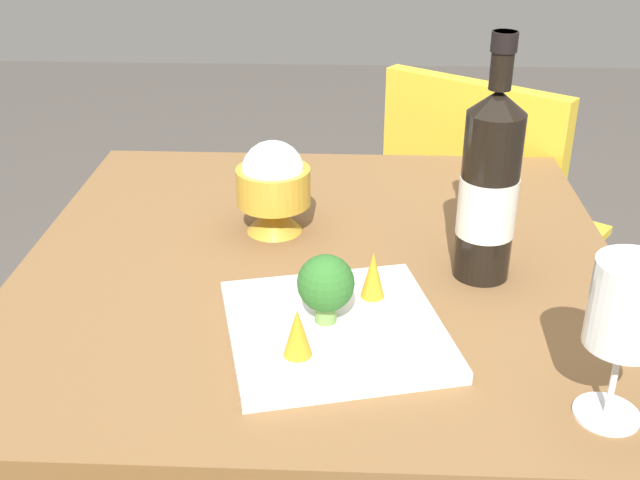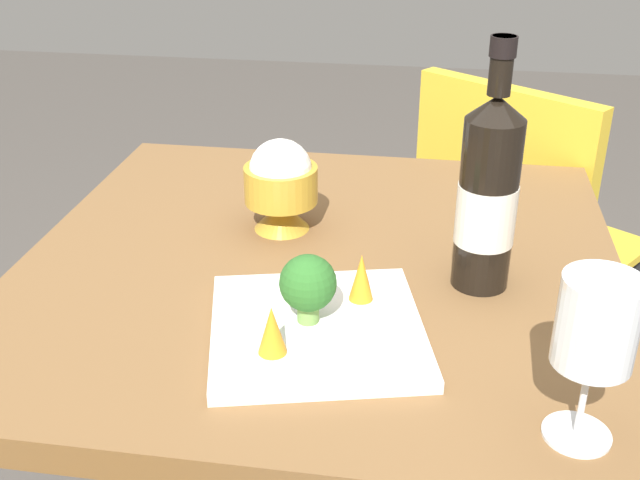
{
  "view_description": "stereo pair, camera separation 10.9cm",
  "coord_description": "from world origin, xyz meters",
  "px_view_note": "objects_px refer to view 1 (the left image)",
  "views": [
    {
      "loc": [
        -0.97,
        -0.04,
        1.27
      ],
      "look_at": [
        0.0,
        0.0,
        0.77
      ],
      "focal_mm": 43.96,
      "sensor_mm": 36.0,
      "label": 1
    },
    {
      "loc": [
        -0.96,
        -0.15,
        1.27
      ],
      "look_at": [
        0.0,
        0.0,
        0.77
      ],
      "focal_mm": 43.96,
      "sensor_mm": 36.0,
      "label": 2
    }
  ],
  "objects_px": {
    "chair_near_window": "(480,217)",
    "broccoli_floret": "(326,285)",
    "carrot_garnish_left": "(297,332)",
    "wine_glass": "(628,309)",
    "wine_bottle": "(489,187)",
    "rice_bowl": "(273,185)",
    "serving_plate": "(335,329)",
    "carrot_garnish_right": "(373,274)"
  },
  "relations": [
    {
      "from": "carrot_garnish_right",
      "to": "carrot_garnish_left",
      "type": "bearing_deg",
      "value": 146.82
    },
    {
      "from": "wine_glass",
      "to": "carrot_garnish_left",
      "type": "height_order",
      "value": "wine_glass"
    },
    {
      "from": "wine_bottle",
      "to": "wine_glass",
      "type": "distance_m",
      "value": 0.31
    },
    {
      "from": "chair_near_window",
      "to": "broccoli_floret",
      "type": "bearing_deg",
      "value": -75.96
    },
    {
      "from": "chair_near_window",
      "to": "wine_bottle",
      "type": "height_order",
      "value": "wine_bottle"
    },
    {
      "from": "serving_plate",
      "to": "carrot_garnish_right",
      "type": "relative_size",
      "value": 4.85
    },
    {
      "from": "rice_bowl",
      "to": "serving_plate",
      "type": "bearing_deg",
      "value": -160.39
    },
    {
      "from": "carrot_garnish_left",
      "to": "carrot_garnish_right",
      "type": "height_order",
      "value": "carrot_garnish_right"
    },
    {
      "from": "serving_plate",
      "to": "chair_near_window",
      "type": "bearing_deg",
      "value": -20.77
    },
    {
      "from": "chair_near_window",
      "to": "rice_bowl",
      "type": "relative_size",
      "value": 6.0
    },
    {
      "from": "carrot_garnish_left",
      "to": "carrot_garnish_right",
      "type": "xyz_separation_m",
      "value": [
        0.13,
        -0.08,
        0.0
      ]
    },
    {
      "from": "carrot_garnish_right",
      "to": "rice_bowl",
      "type": "bearing_deg",
      "value": 33.98
    },
    {
      "from": "serving_plate",
      "to": "carrot_garnish_right",
      "type": "distance_m",
      "value": 0.09
    },
    {
      "from": "wine_bottle",
      "to": "rice_bowl",
      "type": "xyz_separation_m",
      "value": [
        0.12,
        0.29,
        -0.06
      ]
    },
    {
      "from": "chair_near_window",
      "to": "carrot_garnish_left",
      "type": "height_order",
      "value": "chair_near_window"
    },
    {
      "from": "serving_plate",
      "to": "wine_bottle",
      "type": "bearing_deg",
      "value": -51.11
    },
    {
      "from": "rice_bowl",
      "to": "carrot_garnish_right",
      "type": "bearing_deg",
      "value": -146.02
    },
    {
      "from": "chair_near_window",
      "to": "carrot_garnish_right",
      "type": "xyz_separation_m",
      "value": [
        -0.73,
        0.26,
        0.26
      ]
    },
    {
      "from": "serving_plate",
      "to": "carrot_garnish_left",
      "type": "height_order",
      "value": "carrot_garnish_left"
    },
    {
      "from": "chair_near_window",
      "to": "serving_plate",
      "type": "xyz_separation_m",
      "value": [
        -0.8,
        0.3,
        0.22
      ]
    },
    {
      "from": "broccoli_floret",
      "to": "carrot_garnish_right",
      "type": "bearing_deg",
      "value": -43.42
    },
    {
      "from": "wine_glass",
      "to": "rice_bowl",
      "type": "relative_size",
      "value": 1.26
    },
    {
      "from": "chair_near_window",
      "to": "rice_bowl",
      "type": "distance_m",
      "value": 0.72
    },
    {
      "from": "broccoli_floret",
      "to": "carrot_garnish_right",
      "type": "xyz_separation_m",
      "value": [
        0.06,
        -0.06,
        -0.02
      ]
    },
    {
      "from": "chair_near_window",
      "to": "carrot_garnish_right",
      "type": "distance_m",
      "value": 0.82
    },
    {
      "from": "rice_bowl",
      "to": "broccoli_floret",
      "type": "height_order",
      "value": "rice_bowl"
    },
    {
      "from": "chair_near_window",
      "to": "rice_bowl",
      "type": "xyz_separation_m",
      "value": [
        -0.52,
        0.4,
        0.29
      ]
    },
    {
      "from": "chair_near_window",
      "to": "carrot_garnish_left",
      "type": "relative_size",
      "value": 14.43
    },
    {
      "from": "broccoli_floret",
      "to": "carrot_garnish_right",
      "type": "height_order",
      "value": "broccoli_floret"
    },
    {
      "from": "wine_bottle",
      "to": "carrot_garnish_right",
      "type": "height_order",
      "value": "wine_bottle"
    },
    {
      "from": "wine_glass",
      "to": "serving_plate",
      "type": "xyz_separation_m",
      "value": [
        0.14,
        0.28,
        -0.12
      ]
    },
    {
      "from": "chair_near_window",
      "to": "wine_glass",
      "type": "distance_m",
      "value": 0.99
    },
    {
      "from": "wine_glass",
      "to": "serving_plate",
      "type": "bearing_deg",
      "value": 64.29
    },
    {
      "from": "chair_near_window",
      "to": "rice_bowl",
      "type": "height_order",
      "value": "rice_bowl"
    },
    {
      "from": "serving_plate",
      "to": "rice_bowl",
      "type": "bearing_deg",
      "value": 19.61
    },
    {
      "from": "chair_near_window",
      "to": "wine_bottle",
      "type": "bearing_deg",
      "value": -63.95
    },
    {
      "from": "broccoli_floret",
      "to": "carrot_garnish_right",
      "type": "distance_m",
      "value": 0.08
    },
    {
      "from": "wine_bottle",
      "to": "carrot_garnish_right",
      "type": "distance_m",
      "value": 0.19
    },
    {
      "from": "wine_glass",
      "to": "carrot_garnish_left",
      "type": "bearing_deg",
      "value": 77.57
    },
    {
      "from": "broccoli_floret",
      "to": "carrot_garnish_left",
      "type": "distance_m",
      "value": 0.08
    },
    {
      "from": "carrot_garnish_left",
      "to": "wine_glass",
      "type": "bearing_deg",
      "value": -102.43
    },
    {
      "from": "chair_near_window",
      "to": "wine_bottle",
      "type": "relative_size",
      "value": 2.59
    }
  ]
}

